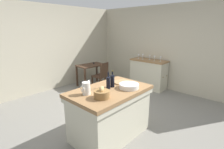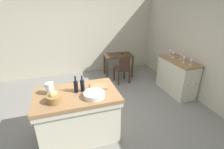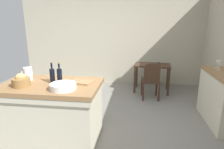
{
  "view_description": "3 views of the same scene",
  "coord_description": "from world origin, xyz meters",
  "px_view_note": "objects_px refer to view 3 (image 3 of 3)",
  "views": [
    {
      "loc": [
        -2.49,
        -2.39,
        1.93
      ],
      "look_at": [
        0.19,
        0.08,
        0.92
      ],
      "focal_mm": 27.29,
      "sensor_mm": 36.0,
      "label": 1
    },
    {
      "loc": [
        -0.69,
        -3.1,
        2.37
      ],
      "look_at": [
        0.35,
        0.12,
        0.88
      ],
      "focal_mm": 27.47,
      "sensor_mm": 36.0,
      "label": 2
    },
    {
      "loc": [
        0.73,
        -2.97,
        1.74
      ],
      "look_at": [
        0.31,
        0.18,
        0.89
      ],
      "focal_mm": 30.42,
      "sensor_mm": 36.0,
      "label": 3
    }
  ],
  "objects_px": {
    "island_table": "(53,110)",
    "wine_glass_far_right": "(217,63)",
    "wine_bottle_amber": "(52,75)",
    "writing_desk": "(152,69)",
    "side_cabinet": "(223,98)",
    "wash_bowl": "(63,86)",
    "bread_basket": "(21,82)",
    "cutting_board": "(81,82)",
    "pitcher": "(28,74)",
    "wine_bottle_dark": "(60,75)",
    "wine_glass_right": "(220,64)",
    "wooden_chair": "(151,80)"
  },
  "relations": [
    {
      "from": "island_table",
      "to": "wine_glass_far_right",
      "type": "relative_size",
      "value": 9.26
    },
    {
      "from": "wine_bottle_amber",
      "to": "writing_desk",
      "type": "bearing_deg",
      "value": 55.55
    },
    {
      "from": "side_cabinet",
      "to": "writing_desk",
      "type": "height_order",
      "value": "side_cabinet"
    },
    {
      "from": "writing_desk",
      "to": "wine_glass_far_right",
      "type": "height_order",
      "value": "wine_glass_far_right"
    },
    {
      "from": "island_table",
      "to": "wash_bowl",
      "type": "distance_m",
      "value": 0.57
    },
    {
      "from": "side_cabinet",
      "to": "wine_bottle_amber",
      "type": "relative_size",
      "value": 3.92
    },
    {
      "from": "wine_glass_far_right",
      "to": "bread_basket",
      "type": "bearing_deg",
      "value": -155.19
    },
    {
      "from": "writing_desk",
      "to": "cutting_board",
      "type": "height_order",
      "value": "cutting_board"
    },
    {
      "from": "pitcher",
      "to": "island_table",
      "type": "bearing_deg",
      "value": -15.93
    },
    {
      "from": "island_table",
      "to": "wine_bottle_amber",
      "type": "relative_size",
      "value": 4.71
    },
    {
      "from": "wine_bottle_dark",
      "to": "wine_glass_far_right",
      "type": "bearing_deg",
      "value": 24.91
    },
    {
      "from": "wine_glass_right",
      "to": "wooden_chair",
      "type": "bearing_deg",
      "value": 146.23
    },
    {
      "from": "wine_bottle_dark",
      "to": "wine_glass_far_right",
      "type": "xyz_separation_m",
      "value": [
        2.61,
        1.21,
        0.01
      ]
    },
    {
      "from": "wine_bottle_amber",
      "to": "wine_glass_far_right",
      "type": "xyz_separation_m",
      "value": [
        2.72,
        1.21,
        0.01
      ]
    },
    {
      "from": "wooden_chair",
      "to": "cutting_board",
      "type": "relative_size",
      "value": 2.81
    },
    {
      "from": "bread_basket",
      "to": "writing_desk",
      "type": "bearing_deg",
      "value": 52.38
    },
    {
      "from": "cutting_board",
      "to": "bread_basket",
      "type": "bearing_deg",
      "value": -160.57
    },
    {
      "from": "cutting_board",
      "to": "wine_bottle_amber",
      "type": "bearing_deg",
      "value": -171.21
    },
    {
      "from": "wash_bowl",
      "to": "island_table",
      "type": "bearing_deg",
      "value": 142.49
    },
    {
      "from": "side_cabinet",
      "to": "bread_basket",
      "type": "distance_m",
      "value": 3.31
    },
    {
      "from": "wooden_chair",
      "to": "wine_glass_right",
      "type": "bearing_deg",
      "value": -33.77
    },
    {
      "from": "wine_bottle_dark",
      "to": "pitcher",
      "type": "bearing_deg",
      "value": 172.46
    },
    {
      "from": "writing_desk",
      "to": "wine_glass_right",
      "type": "distance_m",
      "value": 1.76
    },
    {
      "from": "bread_basket",
      "to": "cutting_board",
      "type": "distance_m",
      "value": 0.82
    },
    {
      "from": "island_table",
      "to": "side_cabinet",
      "type": "relative_size",
      "value": 1.2
    },
    {
      "from": "writing_desk",
      "to": "wash_bowl",
      "type": "height_order",
      "value": "wash_bowl"
    },
    {
      "from": "wash_bowl",
      "to": "wine_glass_far_right",
      "type": "height_order",
      "value": "wine_glass_far_right"
    },
    {
      "from": "bread_basket",
      "to": "wine_glass_far_right",
      "type": "distance_m",
      "value": 3.39
    },
    {
      "from": "side_cabinet",
      "to": "pitcher",
      "type": "distance_m",
      "value": 3.3
    },
    {
      "from": "cutting_board",
      "to": "wine_glass_far_right",
      "type": "xyz_separation_m",
      "value": [
        2.31,
        1.15,
        0.12
      ]
    },
    {
      "from": "cutting_board",
      "to": "island_table",
      "type": "bearing_deg",
      "value": -165.47
    },
    {
      "from": "wine_bottle_dark",
      "to": "writing_desk",
      "type": "bearing_deg",
      "value": 57.38
    },
    {
      "from": "wine_glass_far_right",
      "to": "side_cabinet",
      "type": "bearing_deg",
      "value": -86.64
    },
    {
      "from": "side_cabinet",
      "to": "bread_basket",
      "type": "xyz_separation_m",
      "value": [
        -3.1,
        -1.04,
        0.5
      ]
    },
    {
      "from": "writing_desk",
      "to": "wine_glass_far_right",
      "type": "distance_m",
      "value": 1.64
    },
    {
      "from": "pitcher",
      "to": "cutting_board",
      "type": "distance_m",
      "value": 0.85
    },
    {
      "from": "bread_basket",
      "to": "wine_bottle_dark",
      "type": "distance_m",
      "value": 0.52
    },
    {
      "from": "pitcher",
      "to": "cutting_board",
      "type": "xyz_separation_m",
      "value": [
        0.84,
        -0.01,
        -0.09
      ]
    },
    {
      "from": "cutting_board",
      "to": "side_cabinet",
      "type": "bearing_deg",
      "value": 18.13
    },
    {
      "from": "island_table",
      "to": "wash_bowl",
      "type": "relative_size",
      "value": 4.08
    },
    {
      "from": "writing_desk",
      "to": "wine_glass_right",
      "type": "relative_size",
      "value": 5.3
    },
    {
      "from": "island_table",
      "to": "wine_bottle_dark",
      "type": "xyz_separation_m",
      "value": [
        0.12,
        0.05,
        0.54
      ]
    },
    {
      "from": "wash_bowl",
      "to": "cutting_board",
      "type": "bearing_deg",
      "value": 63.97
    },
    {
      "from": "wash_bowl",
      "to": "wine_glass_far_right",
      "type": "relative_size",
      "value": 2.27
    },
    {
      "from": "wash_bowl",
      "to": "wine_bottle_dark",
      "type": "bearing_deg",
      "value": 120.49
    },
    {
      "from": "writing_desk",
      "to": "bread_basket",
      "type": "relative_size",
      "value": 3.94
    },
    {
      "from": "pitcher",
      "to": "side_cabinet",
      "type": "bearing_deg",
      "value": 13.35
    },
    {
      "from": "pitcher",
      "to": "wine_bottle_dark",
      "type": "bearing_deg",
      "value": -7.54
    },
    {
      "from": "side_cabinet",
      "to": "cutting_board",
      "type": "distance_m",
      "value": 2.49
    },
    {
      "from": "bread_basket",
      "to": "wine_glass_far_right",
      "type": "relative_size",
      "value": 1.58
    }
  ]
}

